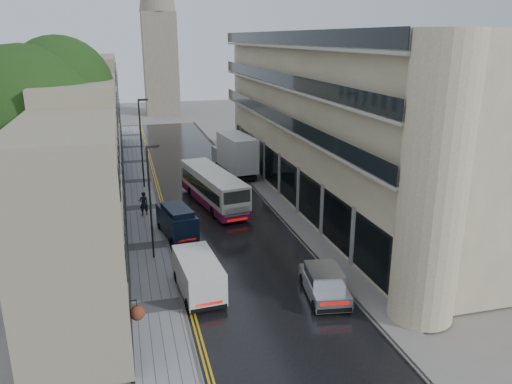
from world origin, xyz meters
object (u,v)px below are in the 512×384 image
white_van (188,292)px  navy_van (172,230)px  tree_far (60,127)px  silver_hatchback (315,297)px  white_lorry (230,160)px  pedestrian (144,204)px  lamp_post_far (141,144)px  tree_near (32,151)px  lamp_post_near (150,204)px  cream_bus (213,200)px

white_van → navy_van: bearing=85.1°
tree_far → navy_van: bearing=-60.3°
white_van → navy_van: size_ratio=1.05×
silver_hatchback → navy_van: navy_van is taller
white_lorry → pedestrian: bearing=-143.9°
white_lorry → lamp_post_far: (-8.45, -0.27, 2.07)m
white_lorry → silver_hatchback: white_lorry is taller
pedestrian → tree_near: bearing=27.0°
white_van → navy_van: (0.09, 8.84, 0.08)m
lamp_post_far → tree_far: bearing=175.9°
tree_far → white_van: (7.90, -22.82, -5.13)m
navy_van → lamp_post_near: bearing=-137.7°
white_lorry → pedestrian: size_ratio=4.23×
cream_bus → lamp_post_far: (-4.88, 9.72, 2.76)m
tree_far → white_lorry: tree_far is taller
tree_far → lamp_post_far: (6.80, 0.55, -2.00)m
navy_van → lamp_post_far: size_ratio=0.55×
lamp_post_near → silver_hatchback: bearing=-64.0°
white_lorry → tree_far: bearing=176.0°
navy_van → lamp_post_near: (-1.41, -1.89, 2.60)m
white_lorry → white_van: bearing=-114.4°
white_van → lamp_post_near: 7.56m
white_lorry → navy_van: (-7.26, -14.80, -0.98)m
pedestrian → white_van: bearing=83.2°
tree_far → cream_bus: (11.68, -9.17, -4.76)m
white_lorry → cream_bus: bearing=-116.8°
silver_hatchback → navy_van: (-6.26, 10.62, 0.33)m
tree_near → tree_far: (0.30, 13.00, -0.72)m
cream_bus → lamp_post_far: lamp_post_far is taller
tree_far → white_van: bearing=-70.9°
white_lorry → white_van: (-7.35, -23.64, -1.06)m
cream_bus → lamp_post_far: 11.22m
pedestrian → lamp_post_far: (0.39, 8.04, 3.15)m
white_lorry → white_van: 24.78m
cream_bus → navy_van: (-3.69, -4.81, -0.29)m
navy_van → silver_hatchback: bearing=-70.5°
silver_hatchback → lamp_post_near: 11.98m
tree_near → silver_hatchback: size_ratio=3.15×
navy_van → cream_bus: bearing=41.5°
tree_near → white_lorry: tree_near is taller
white_van → lamp_post_far: size_ratio=0.58×
white_lorry → lamp_post_far: lamp_post_far is taller
silver_hatchback → white_van: white_van is taller
tree_far → white_lorry: bearing=3.1°
navy_van → white_lorry: bearing=52.9°
white_van → pedestrian: (-1.49, 15.33, -0.01)m
tree_near → pedestrian: 10.48m
cream_bus → lamp_post_far: bearing=107.0°
cream_bus → white_lorry: size_ratio=1.31×
cream_bus → white_lorry: 10.63m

